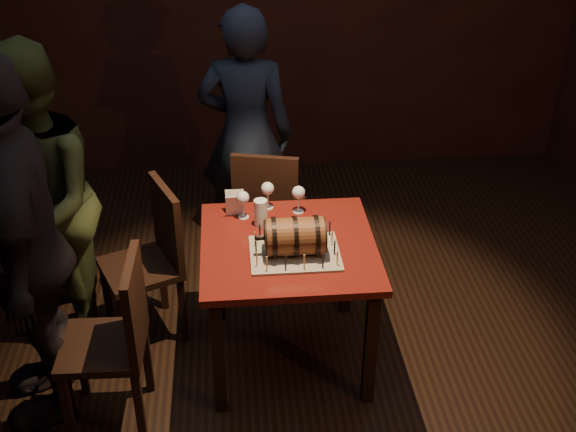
% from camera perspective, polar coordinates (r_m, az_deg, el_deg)
% --- Properties ---
extents(room_shell, '(5.04, 5.04, 2.80)m').
position_cam_1_polar(room_shell, '(3.30, -0.25, 6.26)').
color(room_shell, black).
rests_on(room_shell, ground).
extents(pub_table, '(0.90, 0.90, 0.75)m').
position_cam_1_polar(pub_table, '(3.77, 0.03, -3.60)').
color(pub_table, '#4F0F0D').
rests_on(pub_table, ground).
extents(cake_board, '(0.45, 0.35, 0.01)m').
position_cam_1_polar(cake_board, '(3.63, 0.55, -2.96)').
color(cake_board, gray).
rests_on(cake_board, pub_table).
extents(barrel_cake, '(0.35, 0.21, 0.21)m').
position_cam_1_polar(barrel_cake, '(3.57, 0.55, -1.62)').
color(barrel_cake, brown).
rests_on(barrel_cake, cake_board).
extents(birthday_candles, '(0.40, 0.30, 0.09)m').
position_cam_1_polar(birthday_candles, '(3.60, 0.56, -2.34)').
color(birthday_candles, '#F8DF94').
rests_on(birthday_candles, cake_board).
extents(wine_glass_left, '(0.07, 0.07, 0.16)m').
position_cam_1_polar(wine_glass_left, '(3.88, -3.60, 1.36)').
color(wine_glass_left, silver).
rests_on(wine_glass_left, pub_table).
extents(wine_glass_mid, '(0.07, 0.07, 0.16)m').
position_cam_1_polar(wine_glass_mid, '(3.97, -1.62, 2.10)').
color(wine_glass_mid, silver).
rests_on(wine_glass_mid, pub_table).
extents(wine_glass_right, '(0.07, 0.07, 0.16)m').
position_cam_1_polar(wine_glass_right, '(3.93, 0.84, 1.79)').
color(wine_glass_right, silver).
rests_on(wine_glass_right, pub_table).
extents(pint_of_ale, '(0.07, 0.07, 0.15)m').
position_cam_1_polar(pint_of_ale, '(3.84, -2.17, 0.22)').
color(pint_of_ale, silver).
rests_on(pint_of_ale, pub_table).
extents(menu_card, '(0.10, 0.05, 0.13)m').
position_cam_1_polar(menu_card, '(3.94, -4.22, 0.95)').
color(menu_card, white).
rests_on(menu_card, pub_table).
extents(chair_back, '(0.48, 0.48, 0.93)m').
position_cam_1_polar(chair_back, '(4.47, -1.56, 0.59)').
color(chair_back, black).
rests_on(chair_back, ground).
extents(chair_left_rear, '(0.52, 0.52, 0.93)m').
position_cam_1_polar(chair_left_rear, '(4.11, -10.64, -2.99)').
color(chair_left_rear, black).
rests_on(chair_left_rear, ground).
extents(chair_left_front, '(0.41, 0.41, 0.93)m').
position_cam_1_polar(chair_left_front, '(3.58, -13.30, -9.10)').
color(chair_left_front, black).
rests_on(chair_left_front, ground).
extents(person_back, '(0.67, 0.50, 1.69)m').
position_cam_1_polar(person_back, '(4.68, -3.34, 6.40)').
color(person_back, '#182031').
rests_on(person_back, ground).
extents(person_left_rear, '(0.83, 0.97, 1.75)m').
position_cam_1_polar(person_left_rear, '(4.03, -19.23, 0.81)').
color(person_left_rear, '#364120').
rests_on(person_left_rear, ground).
extents(person_left_front, '(0.68, 1.18, 1.89)m').
position_cam_1_polar(person_left_front, '(3.54, -20.25, -2.38)').
color(person_left_front, black).
rests_on(person_left_front, ground).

